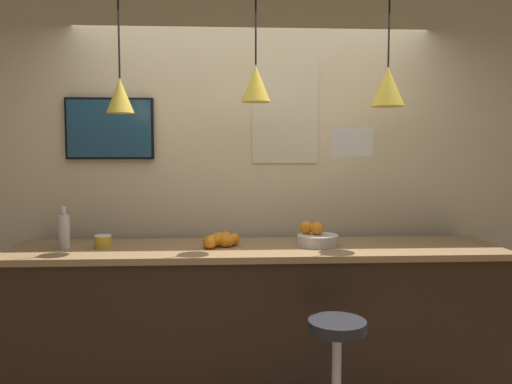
{
  "coord_description": "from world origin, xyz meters",
  "views": [
    {
      "loc": [
        -0.17,
        -2.39,
        1.62
      ],
      "look_at": [
        0.0,
        0.76,
        1.37
      ],
      "focal_mm": 35.0,
      "sensor_mm": 36.0,
      "label": 1
    }
  ],
  "objects": [
    {
      "name": "back_wall",
      "position": [
        0.0,
        1.21,
        1.45
      ],
      "size": [
        8.0,
        0.06,
        2.9
      ],
      "color": "beige",
      "rests_on": "ground_plane"
    },
    {
      "name": "hanging_menu_board",
      "position": [
        0.55,
        0.5,
        1.69
      ],
      "size": [
        0.24,
        0.01,
        0.17
      ],
      "color": "white"
    },
    {
      "name": "juice_bottle",
      "position": [
        -1.21,
        0.76,
        1.14
      ],
      "size": [
        0.07,
        0.07,
        0.26
      ],
      "color": "silver",
      "rests_on": "service_counter"
    },
    {
      "name": "pendant_lamp_middle",
      "position": [
        0.0,
        0.79,
        2.06
      ],
      "size": [
        0.19,
        0.19,
        0.86
      ],
      "color": "black"
    },
    {
      "name": "bar_stool",
      "position": [
        0.39,
        0.14,
        0.45
      ],
      "size": [
        0.41,
        0.41,
        0.75
      ],
      "color": "#B7B7BC",
      "rests_on": "ground_plane"
    },
    {
      "name": "spread_jar",
      "position": [
        -0.97,
        0.76,
        1.07
      ],
      "size": [
        0.11,
        0.11,
        0.08
      ],
      "color": "gold",
      "rests_on": "service_counter"
    },
    {
      "name": "wall_poster",
      "position": [
        0.23,
        1.17,
        1.91
      ],
      "size": [
        0.47,
        0.01,
        0.72
      ],
      "color": "beige"
    },
    {
      "name": "mounted_tv",
      "position": [
        -1.0,
        1.16,
        1.79
      ],
      "size": [
        0.61,
        0.04,
        0.43
      ],
      "color": "black"
    },
    {
      "name": "orange_pile",
      "position": [
        -0.23,
        0.78,
        1.06
      ],
      "size": [
        0.24,
        0.26,
        0.09
      ],
      "color": "orange",
      "rests_on": "service_counter"
    },
    {
      "name": "pendant_lamp_right",
      "position": [
        0.85,
        0.79,
        2.05
      ],
      "size": [
        0.22,
        0.22,
        0.88
      ],
      "color": "black"
    },
    {
      "name": "service_counter",
      "position": [
        0.0,
        0.76,
        0.51
      ],
      "size": [
        3.12,
        0.68,
        1.02
      ],
      "color": "black",
      "rests_on": "ground_plane"
    },
    {
      "name": "pendant_lamp_left",
      "position": [
        -0.85,
        0.79,
        1.98
      ],
      "size": [
        0.17,
        0.17,
        0.93
      ],
      "color": "black"
    },
    {
      "name": "fruit_bowl",
      "position": [
        0.39,
        0.77,
        1.08
      ],
      "size": [
        0.27,
        0.27,
        0.15
      ],
      "color": "beige",
      "rests_on": "service_counter"
    }
  ]
}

